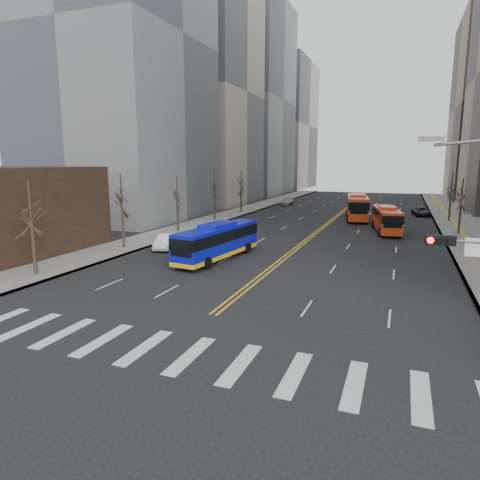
% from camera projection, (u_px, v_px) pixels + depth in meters
% --- Properties ---
extents(ground, '(220.00, 220.00, 0.00)m').
position_uv_depth(ground, '(167.00, 351.00, 19.36)').
color(ground, black).
extents(sidewalk_right, '(7.00, 130.00, 0.15)m').
position_uv_depth(sidewalk_right, '(467.00, 229.00, 54.62)').
color(sidewalk_right, gray).
rests_on(sidewalk_right, ground).
extents(sidewalk_left, '(5.00, 130.00, 0.15)m').
position_uv_depth(sidewalk_left, '(222.00, 217.00, 66.50)').
color(sidewalk_left, gray).
rests_on(sidewalk_left, ground).
extents(crosswalk, '(26.70, 4.00, 0.01)m').
position_uv_depth(crosswalk, '(167.00, 351.00, 19.36)').
color(crosswalk, silver).
rests_on(crosswalk, ground).
extents(centerline, '(0.55, 100.00, 0.01)m').
position_uv_depth(centerline, '(339.00, 214.00, 69.94)').
color(centerline, gold).
rests_on(centerline, ground).
extents(office_towers, '(83.00, 134.00, 58.00)m').
position_uv_depth(office_towers, '(356.00, 76.00, 78.02)').
color(office_towers, gray).
rests_on(office_towers, ground).
extents(street_trees, '(35.20, 47.20, 7.60)m').
position_uv_depth(street_trees, '(258.00, 191.00, 52.77)').
color(street_trees, '#2D221B').
rests_on(street_trees, ground).
extents(blue_bus, '(3.73, 11.13, 3.21)m').
position_uv_depth(blue_bus, '(218.00, 240.00, 37.48)').
color(blue_bus, '#0D13C9').
rests_on(blue_bus, ground).
extents(red_bus_near, '(4.01, 10.31, 3.22)m').
position_uv_depth(red_bus_near, '(387.00, 218.00, 51.89)').
color(red_bus_near, red).
rests_on(red_bus_near, ground).
extents(red_bus_far, '(4.36, 12.27, 3.79)m').
position_uv_depth(red_bus_far, '(357.00, 205.00, 63.76)').
color(red_bus_far, red).
rests_on(red_bus_far, ground).
extents(car_white, '(2.70, 4.68, 1.46)m').
position_uv_depth(car_white, '(166.00, 242.00, 42.12)').
color(car_white, white).
rests_on(car_white, ground).
extents(car_dark_mid, '(2.12, 4.47, 1.48)m').
position_uv_depth(car_dark_mid, '(392.00, 214.00, 64.14)').
color(car_dark_mid, black).
rests_on(car_dark_mid, ground).
extents(car_silver, '(1.94, 4.65, 1.34)m').
position_uv_depth(car_silver, '(287.00, 202.00, 84.73)').
color(car_silver, '#A0A1A6').
rests_on(car_silver, ground).
extents(car_dark_far, '(3.06, 5.24, 1.37)m').
position_uv_depth(car_dark_far, '(421.00, 212.00, 68.08)').
color(car_dark_far, black).
rests_on(car_dark_far, ground).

